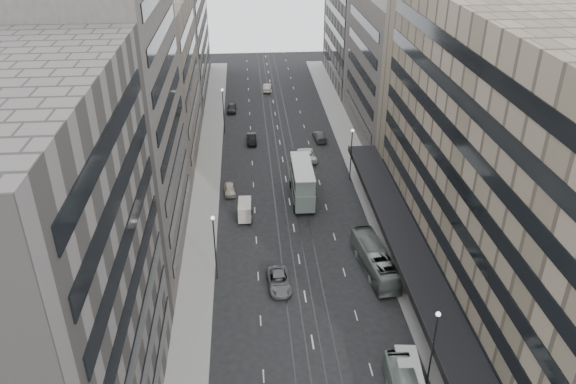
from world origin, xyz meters
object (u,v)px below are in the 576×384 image
object	(u,v)px
bus_far	(375,259)
panel_van	(245,210)
sedan_2	(279,281)
vw_microbus	(408,373)
double_decker	(302,181)

from	to	relation	value
bus_far	panel_van	xyz separation A→B (m)	(-14.85, 12.90, -0.20)
panel_van	sedan_2	size ratio (longest dim) A/B	0.73
bus_far	vw_microbus	world-z (taller)	bus_far
vw_microbus	double_decker	bearing A→B (deg)	105.77
vw_microbus	panel_van	size ratio (longest dim) A/B	1.27
bus_far	vw_microbus	distance (m)	17.15
bus_far	panel_van	distance (m)	19.67
bus_far	sedan_2	xyz separation A→B (m)	(-11.23, -2.12, -0.80)
vw_microbus	sedan_2	world-z (taller)	vw_microbus
bus_far	double_decker	bearing A→B (deg)	-75.58
vw_microbus	sedan_2	xyz separation A→B (m)	(-10.53, 15.02, -0.70)
double_decker	sedan_2	xyz separation A→B (m)	(-4.58, -19.59, -2.13)
bus_far	vw_microbus	size ratio (longest dim) A/B	2.22
sedan_2	panel_van	bearing A→B (deg)	100.03
vw_microbus	panel_van	distance (m)	33.20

